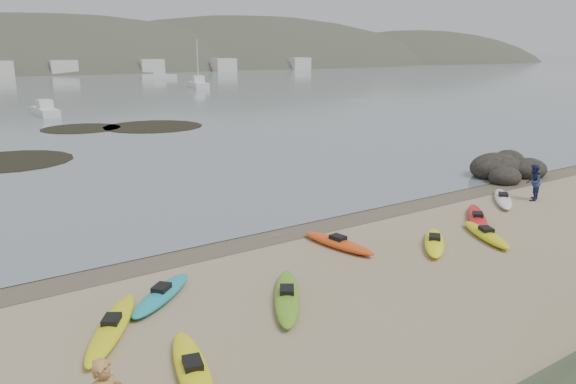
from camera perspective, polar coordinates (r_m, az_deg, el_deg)
ground at (r=22.78m, az=0.00°, el=-3.66°), size 600.00×600.00×0.00m
wet_sand at (r=22.54m, az=0.44°, el=-3.84°), size 60.00×60.00×0.00m
kayaks at (r=19.34m, az=7.81°, el=-6.60°), size 22.19×8.41×0.34m
person_east at (r=29.10m, az=23.65°, el=0.90°), size 1.04×0.94×1.76m
rock_cluster at (r=34.28m, az=21.22°, el=1.89°), size 5.12×3.74×1.64m
kelp_mats at (r=49.43m, az=-18.73°, el=5.44°), size 22.26×20.32×0.04m
moored_boats at (r=102.98m, az=-25.98°, el=9.33°), size 91.61×71.98×1.20m
far_hills at (r=219.20m, az=-21.07°, el=7.40°), size 550.00×135.00×80.00m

